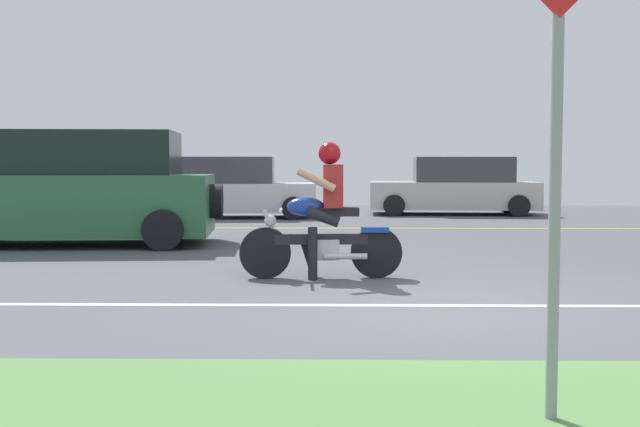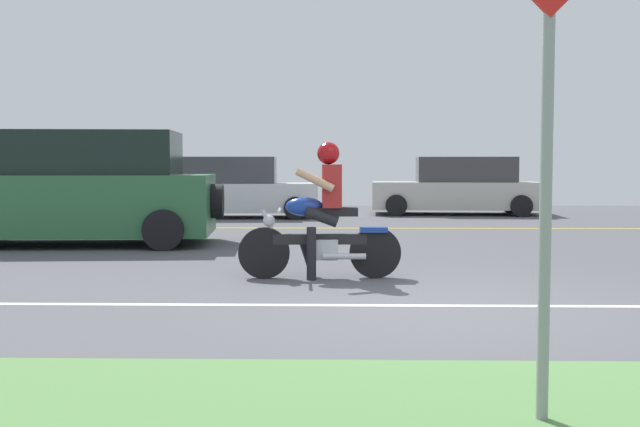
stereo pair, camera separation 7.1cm
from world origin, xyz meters
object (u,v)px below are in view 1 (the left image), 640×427
(street_sign, at_px, (557,106))
(parked_car_1, at_px, (235,189))
(parked_car_2, at_px, (456,188))
(parked_car_0, at_px, (21,187))
(suv_nearby, at_px, (69,190))
(motorcyclist, at_px, (322,221))
(motorcyclist_distant, at_px, (54,201))

(street_sign, bearing_deg, parked_car_1, 102.90)
(parked_car_2, bearing_deg, parked_car_0, -169.92)
(suv_nearby, distance_m, street_sign, 10.38)
(parked_car_1, distance_m, street_sign, 15.93)
(motorcyclist, xyz_separation_m, parked_car_1, (-2.34, 10.38, 0.04))
(motorcyclist, distance_m, street_sign, 5.35)
(motorcyclist, height_order, motorcyclist_distant, motorcyclist)
(parked_car_0, bearing_deg, parked_car_1, 6.49)
(suv_nearby, relative_size, parked_car_1, 1.26)
(parked_car_1, xyz_separation_m, parked_car_2, (5.77, 1.36, 0.01))
(suv_nearby, xyz_separation_m, parked_car_0, (-3.30, 6.09, -0.14))
(parked_car_0, bearing_deg, parked_car_2, 10.08)
(parked_car_0, bearing_deg, motorcyclist, -52.41)
(motorcyclist_distant, height_order, street_sign, street_sign)
(parked_car_1, bearing_deg, motorcyclist, -77.27)
(motorcyclist, relative_size, motorcyclist_distant, 1.20)
(parked_car_0, relative_size, motorcyclist_distant, 2.85)
(parked_car_2, height_order, street_sign, street_sign)
(motorcyclist, relative_size, parked_car_0, 0.42)
(motorcyclist, distance_m, suv_nearby, 5.62)
(parked_car_2, bearing_deg, street_sign, -97.51)
(motorcyclist, xyz_separation_m, street_sign, (1.21, -5.13, 0.94))
(motorcyclist_distant, bearing_deg, parked_car_1, 43.44)
(suv_nearby, relative_size, motorcyclist_distant, 3.16)
(parked_car_1, xyz_separation_m, street_sign, (3.55, -15.50, 0.90))
(parked_car_1, distance_m, motorcyclist_distant, 4.71)
(motorcyclist, relative_size, parked_car_1, 0.48)
(parked_car_0, distance_m, motorcyclist_distant, 3.19)
(suv_nearby, xyz_separation_m, parked_car_1, (1.89, 6.68, -0.20))
(motorcyclist_distant, bearing_deg, suv_nearby, -66.08)
(parked_car_0, bearing_deg, street_sign, -59.62)
(motorcyclist, height_order, parked_car_2, motorcyclist)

